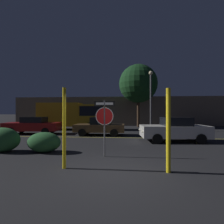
% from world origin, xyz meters
% --- Properties ---
extents(ground_plane, '(260.00, 260.00, 0.00)m').
position_xyz_m(ground_plane, '(0.00, 0.00, 0.00)').
color(ground_plane, black).
extents(road_center_stripe, '(36.29, 0.12, 0.01)m').
position_xyz_m(road_center_stripe, '(0.00, 7.37, 0.00)').
color(road_center_stripe, gold).
rests_on(road_center_stripe, ground_plane).
extents(stop_sign, '(0.87, 0.08, 2.36)m').
position_xyz_m(stop_sign, '(-0.49, 1.91, 1.67)').
color(stop_sign, '#4C4C51').
rests_on(stop_sign, ground_plane).
extents(yellow_pole_left, '(0.11, 0.11, 2.68)m').
position_xyz_m(yellow_pole_left, '(-1.62, 0.28, 1.34)').
color(yellow_pole_left, yellow).
rests_on(yellow_pole_left, ground_plane).
extents(yellow_pole_right, '(0.14, 0.14, 2.61)m').
position_xyz_m(yellow_pole_right, '(1.73, 0.19, 1.30)').
color(yellow_pole_right, yellow).
rests_on(yellow_pole_right, ground_plane).
extents(hedge_bush_0, '(1.70, 1.00, 1.14)m').
position_xyz_m(hedge_bush_0, '(-5.40, 2.37, 0.57)').
color(hedge_bush_0, '#2D6633').
rests_on(hedge_bush_0, ground_plane).
extents(hedge_bush_1, '(1.57, 0.98, 0.93)m').
position_xyz_m(hedge_bush_1, '(-3.40, 2.45, 0.47)').
color(hedge_bush_1, '#285B2D').
rests_on(hedge_bush_1, ground_plane).
extents(passing_car_1, '(4.70, 2.17, 1.46)m').
position_xyz_m(passing_car_1, '(-7.58, 8.92, 0.73)').
color(passing_car_1, maroon).
rests_on(passing_car_1, ground_plane).
extents(passing_car_2, '(4.06, 2.03, 1.45)m').
position_xyz_m(passing_car_2, '(-1.74, 8.62, 0.72)').
color(passing_car_2, brown).
rests_on(passing_car_2, ground_plane).
extents(passing_car_3, '(4.30, 2.21, 1.54)m').
position_xyz_m(passing_car_3, '(3.42, 6.03, 0.76)').
color(passing_car_3, silver).
rests_on(passing_car_3, ground_plane).
extents(delivery_truck, '(7.09, 2.73, 2.84)m').
position_xyz_m(delivery_truck, '(-5.22, 12.93, 1.61)').
color(delivery_truck, gold).
rests_on(delivery_truck, ground_plane).
extents(street_lamp, '(0.40, 0.40, 6.01)m').
position_xyz_m(street_lamp, '(2.79, 12.48, 3.72)').
color(street_lamp, '#4C4C51').
rests_on(street_lamp, ground_plane).
extents(tree_0, '(4.83, 4.83, 7.87)m').
position_xyz_m(tree_0, '(1.81, 16.84, 5.44)').
color(tree_0, '#422D1E').
rests_on(tree_0, ground_plane).
extents(building_backdrop, '(29.92, 4.23, 4.00)m').
position_xyz_m(building_backdrop, '(-0.77, 20.73, 2.00)').
color(building_backdrop, '#6B5B4C').
rests_on(building_backdrop, ground_plane).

